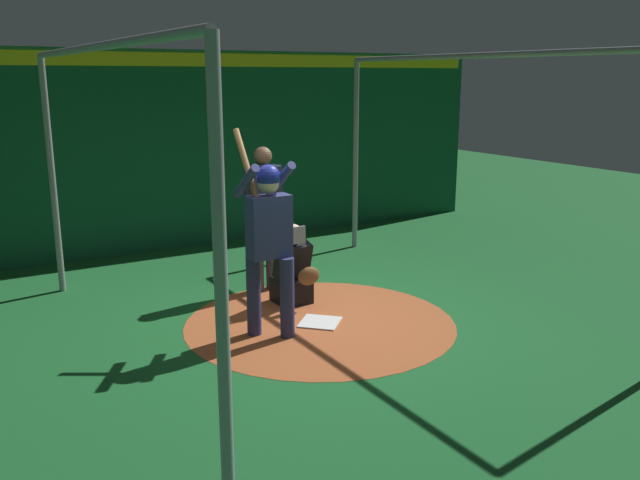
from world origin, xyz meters
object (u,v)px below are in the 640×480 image
(batter, at_px, (268,233))
(umpire, at_px, (264,210))
(catcher, at_px, (293,272))
(baseball_0, at_px, (286,308))
(home_plate, at_px, (320,322))

(batter, distance_m, umpire, 1.57)
(catcher, distance_m, baseball_0, 0.47)
(home_plate, distance_m, catcher, 0.84)
(batter, relative_size, baseball_0, 29.02)
(home_plate, bearing_deg, catcher, 174.51)
(home_plate, xyz_separation_m, batter, (0.04, -0.64, 1.10))
(catcher, distance_m, umpire, 0.92)
(home_plate, relative_size, batter, 0.20)
(home_plate, relative_size, baseball_0, 5.68)
(batter, distance_m, catcher, 1.28)
(umpire, bearing_deg, batter, -24.29)
(catcher, bearing_deg, home_plate, -5.49)
(catcher, height_order, baseball_0, catcher)
(umpire, distance_m, baseball_0, 1.34)
(home_plate, bearing_deg, baseball_0, -163.22)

